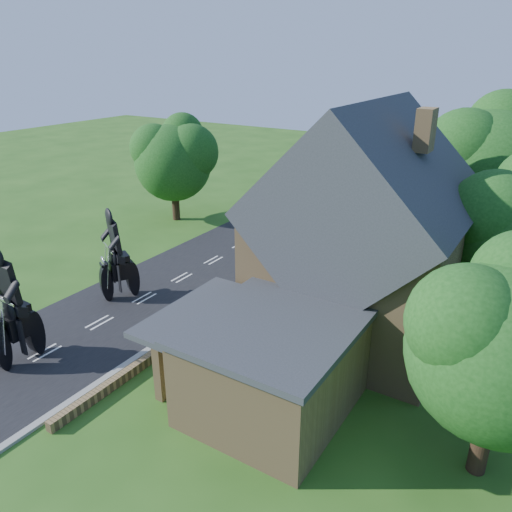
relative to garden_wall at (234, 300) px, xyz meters
The scene contains 17 objects.
ground 6.60m from the garden_wall, 130.70° to the right, with size 120.00×120.00×0.00m, color #265116.
road 6.60m from the garden_wall, 130.70° to the right, with size 7.00×80.00×0.02m, color black.
kerb 5.04m from the garden_wall, 97.41° to the right, with size 0.30×80.00×0.12m, color gray.
garden_wall is the anchor object (origin of this frame).
house 7.52m from the garden_wall, ahead, with size 9.54×8.64×10.24m.
annex 8.19m from the garden_wall, 46.16° to the right, with size 7.05×5.94×3.44m.
tree_behind_house 16.06m from the garden_wall, 48.43° to the left, with size 7.81×7.20×10.08m.
tree_behind_left 13.88m from the garden_wall, 72.34° to the left, with size 6.94×6.40×9.16m.
tree_far_road 15.13m from the garden_wall, 140.77° to the left, with size 6.08×5.60×7.84m.
shrub_a 6.09m from the garden_wall, 80.54° to the right, with size 0.90×0.90×1.10m, color #123A1A.
shrub_b 3.66m from the garden_wall, 74.05° to the right, with size 0.90×0.90×1.10m, color #123A1A.
shrub_c 1.46m from the garden_wall, 45.00° to the right, with size 0.90×0.90×1.10m, color #123A1A.
shrub_d 4.14m from the garden_wall, 75.96° to the left, with size 0.90×0.90×1.10m, color #123A1A.
shrub_e 6.59m from the garden_wall, 81.25° to the left, with size 0.90×0.90×1.10m, color #123A1A.
shrub_f 9.06m from the garden_wall, 83.66° to the left, with size 0.90×0.90×1.10m, color #123A1A.
motorcycle_lead 10.02m from the garden_wall, 117.39° to the right, with size 0.43×1.68×1.57m, color black, non-canonical shape.
motorcycle_follow 6.00m from the garden_wall, 154.94° to the right, with size 0.40×1.56×1.45m, color black, non-canonical shape.
Camera 1 is at (17.30, -13.50, 11.95)m, focal length 35.00 mm.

